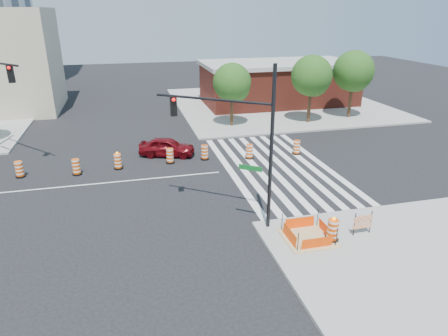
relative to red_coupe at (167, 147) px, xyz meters
The scene contains 20 objects.
ground 5.78m from the red_coupe, 136.23° to the right, with size 120.00×120.00×0.00m, color black.
sidewalk_ne 19.72m from the red_coupe, 45.36° to the left, with size 22.00×22.00×0.15m, color gray.
crosswalk_east 7.91m from the red_coupe, 30.29° to the right, with size 6.75×13.50×0.01m.
lane_centerline 5.78m from the red_coupe, 136.23° to the right, with size 14.00×0.12×0.01m, color silver.
excavation_pit 13.86m from the red_coupe, 69.49° to the right, with size 2.20×2.20×0.90m.
brick_storefront 19.78m from the red_coupe, 45.36° to the left, with size 16.50×8.50×4.60m.
red_coupe is the anchor object (origin of this frame).
signal_pole_se 11.52m from the red_coupe, 78.30° to the right, with size 4.69×3.50×7.58m.
pit_drum 14.63m from the red_coupe, 66.62° to the right, with size 0.60×0.60×1.19m.
barricade 15.17m from the red_coupe, 60.80° to the right, with size 0.95×0.09×1.12m.
tree_north_c 9.56m from the red_coupe, 43.87° to the left, with size 3.30×3.30×5.62m.
tree_north_d 15.24m from the red_coupe, 22.70° to the left, with size 3.62×3.62×6.15m.
tree_north_e 19.66m from the red_coupe, 19.38° to the left, with size 3.76×3.76×6.39m.
median_drum_2 9.54m from the red_coupe, 169.66° to the right, with size 0.60×0.60×1.02m.
median_drum_3 6.36m from the red_coupe, 160.11° to the right, with size 0.60×0.60×1.02m.
median_drum_4 3.85m from the red_coupe, 152.71° to the right, with size 0.60×0.60×1.18m.
median_drum_5 1.54m from the red_coupe, 88.96° to the right, with size 0.60×0.60×1.02m.
median_drum_6 2.84m from the red_coupe, 29.73° to the right, with size 0.60×0.60×1.02m.
median_drum_7 5.89m from the red_coupe, 19.78° to the right, with size 0.60×0.60×1.02m.
median_drum_8 9.34m from the red_coupe, 12.01° to the right, with size 0.60×0.60×1.02m.
Camera 1 is at (1.53, -23.21, 9.74)m, focal length 32.00 mm.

